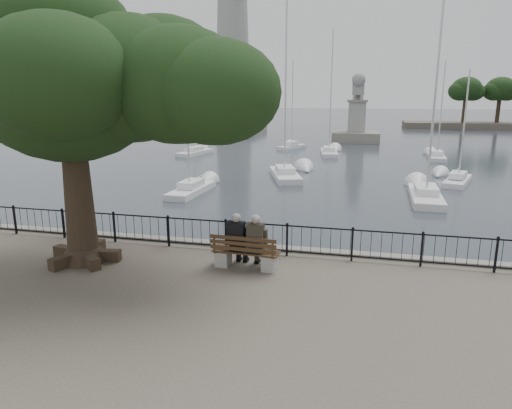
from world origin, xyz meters
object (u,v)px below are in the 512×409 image
(person_right, at_px, (257,243))
(lighthouse, at_px, (233,56))
(bench, at_px, (246,256))
(lion_monument, at_px, (357,125))
(person_left, at_px, (238,241))
(tree, at_px, (95,79))

(person_right, height_order, lighthouse, lighthouse)
(bench, distance_m, lion_monument, 48.82)
(lion_monument, bearing_deg, person_left, -92.65)
(person_left, relative_size, lighthouse, 0.06)
(person_left, xyz_separation_m, lion_monument, (2.25, 48.64, 0.43))
(tree, bearing_deg, bench, 5.80)
(person_right, bearing_deg, bench, -163.44)
(person_right, height_order, tree, tree)
(person_left, bearing_deg, person_right, -2.92)
(person_left, height_order, lion_monument, lion_monument)
(person_left, bearing_deg, tree, -172.04)
(person_left, xyz_separation_m, tree, (-3.94, -0.55, 4.61))
(lighthouse, bearing_deg, person_left, -73.70)
(tree, bearing_deg, person_right, 6.59)
(person_left, distance_m, lighthouse, 64.06)
(person_left, relative_size, person_right, 1.00)
(person_right, xyz_separation_m, lighthouse, (-18.33, 60.74, 10.15))
(lighthouse, relative_size, lion_monument, 3.26)
(bench, distance_m, person_right, 0.52)
(tree, height_order, lighthouse, lighthouse)
(person_right, xyz_separation_m, tree, (-4.52, -0.52, 4.61))
(lion_monument, bearing_deg, bench, -92.34)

